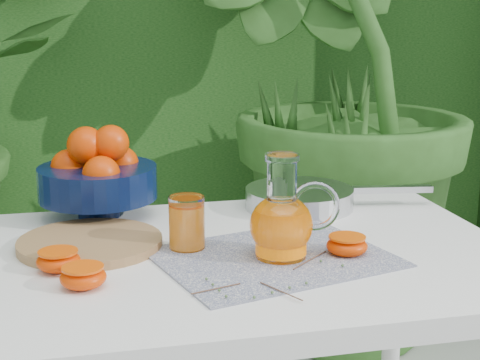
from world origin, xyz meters
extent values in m
imported|color=#2D571E|center=(0.67, 1.12, 0.93)|extent=(2.62, 2.62, 1.86)
cube|color=white|center=(0.09, -0.08, 0.73)|extent=(1.00, 0.70, 0.04)
cylinder|color=white|center=(0.54, 0.22, 0.35)|extent=(0.04, 0.04, 0.71)
cube|color=#0D184A|center=(0.13, -0.13, 0.75)|extent=(0.46, 0.40, 0.00)
cylinder|color=#9F7C47|center=(-0.18, 0.01, 0.76)|extent=(0.27, 0.27, 0.02)
cylinder|color=black|center=(-0.16, 0.21, 0.77)|extent=(0.10, 0.10, 0.04)
cylinder|color=black|center=(-0.16, 0.21, 0.82)|extent=(0.27, 0.27, 0.07)
sphere|color=red|center=(-0.21, 0.24, 0.85)|extent=(0.08, 0.08, 0.08)
sphere|color=red|center=(-0.10, 0.25, 0.85)|extent=(0.08, 0.08, 0.08)
sphere|color=red|center=(-0.15, 0.15, 0.85)|extent=(0.08, 0.08, 0.08)
sphere|color=red|center=(-0.16, 0.28, 0.85)|extent=(0.08, 0.08, 0.08)
sphere|color=red|center=(-0.18, 0.22, 0.90)|extent=(0.09, 0.09, 0.08)
sphere|color=red|center=(-0.13, 0.21, 0.91)|extent=(0.08, 0.08, 0.08)
cylinder|color=white|center=(0.15, -0.13, 0.76)|extent=(0.11, 0.11, 0.01)
ellipsoid|color=white|center=(0.15, -0.13, 0.81)|extent=(0.14, 0.14, 0.11)
cylinder|color=white|center=(0.15, -0.13, 0.90)|extent=(0.06, 0.06, 0.07)
cylinder|color=white|center=(0.15, -0.13, 0.93)|extent=(0.07, 0.07, 0.01)
torus|color=white|center=(0.20, -0.14, 0.85)|extent=(0.09, 0.03, 0.09)
cylinder|color=orange|center=(0.15, -0.13, 0.80)|extent=(0.11, 0.11, 0.08)
cylinder|color=white|center=(-0.01, -0.04, 0.80)|extent=(0.09, 0.09, 0.10)
cylinder|color=orange|center=(-0.01, -0.04, 0.79)|extent=(0.08, 0.08, 0.08)
cylinder|color=#E33907|center=(-0.01, -0.04, 0.84)|extent=(0.07, 0.07, 0.00)
cylinder|color=silver|center=(0.28, 0.18, 0.77)|extent=(0.27, 0.27, 0.04)
cylinder|color=white|center=(0.28, 0.18, 0.79)|extent=(0.24, 0.24, 0.01)
cube|color=silver|center=(0.49, 0.15, 0.79)|extent=(0.18, 0.05, 0.01)
ellipsoid|color=red|center=(-0.20, -0.19, 0.77)|extent=(0.09, 0.09, 0.04)
cylinder|color=#E33907|center=(-0.20, -0.19, 0.78)|extent=(0.08, 0.08, 0.00)
ellipsoid|color=red|center=(-0.24, -0.10, 0.77)|extent=(0.09, 0.09, 0.04)
cylinder|color=#E33907|center=(-0.24, -0.10, 0.78)|extent=(0.08, 0.08, 0.00)
ellipsoid|color=red|center=(0.27, -0.14, 0.77)|extent=(0.09, 0.09, 0.04)
cylinder|color=#E33907|center=(0.27, -0.14, 0.78)|extent=(0.08, 0.08, 0.00)
cylinder|color=brown|center=(0.10, -0.29, 0.76)|extent=(0.05, 0.09, 0.00)
sphere|color=#486635|center=(0.05, -0.31, 0.76)|extent=(0.01, 0.01, 0.00)
sphere|color=#486635|center=(0.09, -0.29, 0.76)|extent=(0.01, 0.01, 0.00)
sphere|color=#486635|center=(0.12, -0.28, 0.76)|extent=(0.01, 0.01, 0.00)
sphere|color=#486635|center=(0.15, -0.27, 0.76)|extent=(0.01, 0.01, 0.00)
cylinder|color=brown|center=(0.19, -0.16, 0.76)|extent=(0.09, 0.08, 0.00)
sphere|color=#486635|center=(0.15, -0.12, 0.76)|extent=(0.01, 0.01, 0.00)
sphere|color=#486635|center=(0.18, -0.15, 0.76)|extent=(0.01, 0.01, 0.00)
sphere|color=#486635|center=(0.21, -0.18, 0.76)|extent=(0.01, 0.01, 0.00)
sphere|color=#486635|center=(0.23, -0.21, 0.76)|extent=(0.01, 0.01, 0.00)
cylinder|color=brown|center=(0.00, -0.25, 0.76)|extent=(0.08, 0.03, 0.00)
sphere|color=#486635|center=(0.01, -0.29, 0.76)|extent=(0.01, 0.01, 0.00)
sphere|color=#486635|center=(0.01, -0.27, 0.76)|extent=(0.01, 0.01, 0.00)
sphere|color=#486635|center=(0.00, -0.24, 0.76)|extent=(0.01, 0.01, 0.00)
sphere|color=#486635|center=(0.00, -0.22, 0.76)|extent=(0.01, 0.01, 0.00)
camera|label=1|loc=(-0.20, -1.32, 1.20)|focal=55.00mm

